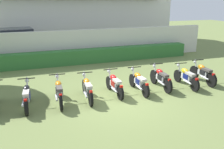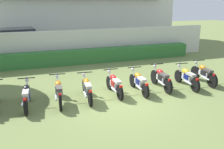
# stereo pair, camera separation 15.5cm
# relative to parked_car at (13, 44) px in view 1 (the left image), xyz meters

# --- Properties ---
(ground) EXTENTS (60.00, 60.00, 0.00)m
(ground) POSITION_rel_parked_car_xyz_m (3.78, -8.97, -0.94)
(ground) COLOR olive
(compound_wall) EXTENTS (17.17, 0.30, 1.90)m
(compound_wall) POSITION_rel_parked_car_xyz_m (3.78, -2.16, 0.01)
(compound_wall) COLOR silver
(compound_wall) RESTS_ON ground
(hedge_row) EXTENTS (13.74, 0.70, 0.82)m
(hedge_row) POSITION_rel_parked_car_xyz_m (3.78, -2.86, -0.53)
(hedge_row) COLOR #337033
(hedge_row) RESTS_ON ground
(parked_car) EXTENTS (4.67, 2.45, 1.89)m
(parked_car) POSITION_rel_parked_car_xyz_m (0.00, 0.00, 0.00)
(parked_car) COLOR #9EA3A8
(parked_car) RESTS_ON ground
(motorcycle_in_row_1) EXTENTS (0.60, 1.86, 0.95)m
(motorcycle_in_row_1) POSITION_rel_parked_car_xyz_m (0.49, -8.45, -0.49)
(motorcycle_in_row_1) COLOR black
(motorcycle_in_row_1) RESTS_ON ground
(motorcycle_in_row_2) EXTENTS (0.60, 1.97, 0.97)m
(motorcycle_in_row_2) POSITION_rel_parked_car_xyz_m (1.60, -8.41, -0.48)
(motorcycle_in_row_2) COLOR black
(motorcycle_in_row_2) RESTS_ON ground
(motorcycle_in_row_3) EXTENTS (0.60, 1.87, 0.95)m
(motorcycle_in_row_3) POSITION_rel_parked_car_xyz_m (2.65, -8.42, -0.49)
(motorcycle_in_row_3) COLOR black
(motorcycle_in_row_3) RESTS_ON ground
(motorcycle_in_row_4) EXTENTS (0.60, 1.80, 0.94)m
(motorcycle_in_row_4) POSITION_rel_parked_car_xyz_m (3.80, -8.26, -0.50)
(motorcycle_in_row_4) COLOR black
(motorcycle_in_row_4) RESTS_ON ground
(motorcycle_in_row_5) EXTENTS (0.60, 1.88, 0.94)m
(motorcycle_in_row_5) POSITION_rel_parked_car_xyz_m (4.84, -8.34, -0.50)
(motorcycle_in_row_5) COLOR black
(motorcycle_in_row_5) RESTS_ON ground
(motorcycle_in_row_6) EXTENTS (0.60, 1.91, 0.97)m
(motorcycle_in_row_6) POSITION_rel_parked_car_xyz_m (5.91, -8.25, -0.48)
(motorcycle_in_row_6) COLOR black
(motorcycle_in_row_6) RESTS_ON ground
(motorcycle_in_row_7) EXTENTS (0.60, 1.89, 0.94)m
(motorcycle_in_row_7) POSITION_rel_parked_car_xyz_m (7.06, -8.43, -0.50)
(motorcycle_in_row_7) COLOR black
(motorcycle_in_row_7) RESTS_ON ground
(motorcycle_in_row_8) EXTENTS (0.60, 1.88, 0.97)m
(motorcycle_in_row_8) POSITION_rel_parked_car_xyz_m (8.07, -8.27, -0.48)
(motorcycle_in_row_8) COLOR black
(motorcycle_in_row_8) RESTS_ON ground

